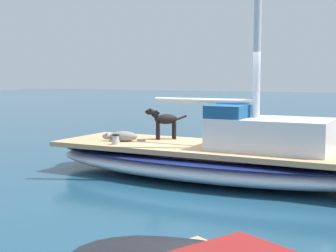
{
  "coord_description": "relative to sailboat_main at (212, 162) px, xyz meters",
  "views": [
    {
      "loc": [
        8.64,
        3.74,
        2.01
      ],
      "look_at": [
        0.0,
        -1.0,
        1.01
      ],
      "focal_mm": 50.52,
      "sensor_mm": 36.0,
      "label": 1
    }
  ],
  "objects": [
    {
      "name": "dog_black",
      "position": [
        -0.44,
        -1.34,
        0.75
      ],
      "size": [
        0.67,
        0.77,
        0.7
      ],
      "color": "black",
      "rests_on": "sailboat_main"
    },
    {
      "name": "dog_grey",
      "position": [
        0.31,
        -1.96,
        0.43
      ],
      "size": [
        0.44,
        0.93,
        0.22
      ],
      "color": "gray",
      "rests_on": "sailboat_main"
    },
    {
      "name": "sailboat_main",
      "position": [
        0.0,
        0.0,
        0.0
      ],
      "size": [
        2.66,
        7.29,
        0.66
      ],
      "color": "white",
      "rests_on": "ground"
    },
    {
      "name": "cabin_house",
      "position": [
        -0.02,
        1.12,
        0.67
      ],
      "size": [
        1.44,
        2.25,
        0.84
      ],
      "color": "silver",
      "rests_on": "sailboat_main"
    },
    {
      "name": "ground_plane",
      "position": [
        0.0,
        0.0,
        -0.34
      ],
      "size": [
        120.0,
        120.0,
        0.0
      ],
      "primitive_type": "plane",
      "color": "navy"
    },
    {
      "name": "deck_winch",
      "position": [
        0.75,
        -1.81,
        0.42
      ],
      "size": [
        0.16,
        0.16,
        0.21
      ],
      "color": "#B7B7BC",
      "rests_on": "sailboat_main"
    }
  ]
}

